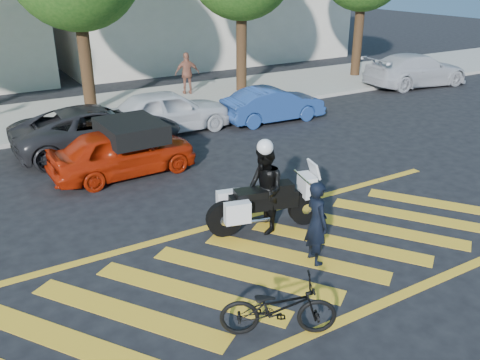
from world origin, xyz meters
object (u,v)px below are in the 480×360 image
officer_moto (264,190)px  red_convertible (123,151)px  parked_right (273,104)px  parked_mid_right (168,111)px  parked_mid_left (98,129)px  parked_far_right (416,70)px  bicycle (278,307)px  police_motorcycle (264,203)px  officer_bike (317,223)px

officer_moto → red_convertible: (-1.48, 4.45, -0.27)m
parked_right → officer_moto: bearing=148.0°
parked_mid_right → officer_moto: bearing=172.6°
parked_mid_left → parked_far_right: parked_far_right is taller
red_convertible → bicycle: bearing=177.1°
parked_mid_left → parked_right: bearing=-91.4°
police_motorcycle → parked_right: size_ratio=0.69×
police_motorcycle → parked_right: 8.08m
parked_mid_left → parked_right: size_ratio=1.33×
officer_bike → parked_mid_left: officer_bike is taller
officer_bike → parked_far_right: size_ratio=0.32×
police_motorcycle → parked_far_right: 15.67m
parked_mid_right → parked_far_right: bearing=-86.4°
police_motorcycle → officer_moto: (-0.02, -0.01, 0.31)m
red_convertible → officer_moto: bearing=-163.7°
parked_mid_left → parked_right: (6.20, -0.06, -0.07)m
red_convertible → parked_mid_left: size_ratio=0.78×
police_motorcycle → parked_mid_right: bearing=95.8°
parked_far_right → officer_bike: bearing=131.5°
red_convertible → parked_mid_left: parked_mid_left is taller
parked_mid_left → bicycle: bearing=178.6°
parked_mid_left → officer_bike: bearing=-169.5°
bicycle → police_motorcycle: bearing=-0.8°
officer_moto → parked_far_right: officer_moto is taller
parked_mid_right → parked_mid_left: bearing=105.0°
bicycle → parked_far_right: size_ratio=0.35×
bicycle → officer_moto: officer_moto is taller
parked_mid_right → officer_bike: bearing=174.9°
parked_mid_right → parked_right: (3.71, -0.71, -0.11)m
bicycle → parked_mid_left: 9.47m
police_motorcycle → parked_mid_left: bearing=116.3°
parked_mid_right → bicycle: bearing=166.0°
police_motorcycle → officer_moto: 0.31m
bicycle → red_convertible: 7.27m
parked_right → police_motorcycle: bearing=148.0°
officer_moto → parked_right: 8.10m
officer_bike → bicycle: (-1.74, -1.31, -0.35)m
officer_moto → parked_mid_right: officer_moto is taller
red_convertible → parked_far_right: size_ratio=0.76×
officer_moto → parked_right: officer_moto is taller
parked_right → parked_mid_left: bearing=93.0°
parked_mid_left → parked_far_right: 15.05m
police_motorcycle → officer_moto: size_ratio=1.36×
officer_bike → parked_right: size_ratio=0.44×
parked_mid_left → parked_right: parked_mid_left is taller
parked_far_right → bicycle: bearing=131.6°
parked_mid_left → parked_far_right: (14.99, 1.34, 0.05)m
officer_bike → red_convertible: (-1.63, 5.95, -0.16)m
bicycle → red_convertible: red_convertible is taller
bicycle → police_motorcycle: size_ratio=0.69×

